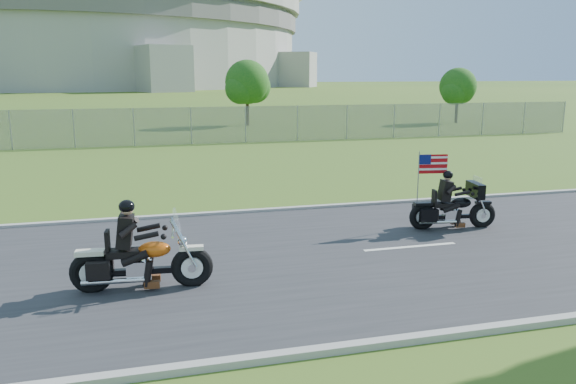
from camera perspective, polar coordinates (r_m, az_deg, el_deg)
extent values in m
plane|color=#37591B|center=(11.64, -5.70, -7.29)|extent=(420.00, 420.00, 0.00)
cube|color=#28282B|center=(11.64, -5.70, -7.20)|extent=(120.00, 8.00, 0.04)
cube|color=#9E9B93|center=(15.48, -8.09, -2.25)|extent=(120.00, 0.18, 0.12)
cube|color=#9E9B93|center=(7.97, -0.87, -16.38)|extent=(120.00, 0.18, 0.12)
cube|color=gray|center=(31.17, -20.93, 6.04)|extent=(60.00, 0.03, 2.00)
cylinder|color=#A3A099|center=(181.89, -21.10, 13.23)|extent=(130.00, 130.00, 20.00)
cylinder|color=#605E5B|center=(182.26, -21.28, 15.43)|extent=(132.00, 132.00, 4.00)
cylinder|color=#A3A099|center=(182.79, -21.43, 17.30)|extent=(134.00, 134.00, 6.00)
cylinder|color=#382316|center=(41.65, -4.15, 8.48)|extent=(0.22, 0.22, 2.52)
sphere|color=#1B5215|center=(41.58, -4.19, 11.08)|extent=(3.20, 3.20, 3.20)
sphere|color=#1B5215|center=(42.18, -3.43, 10.62)|extent=(2.40, 2.40, 2.40)
sphere|color=#1B5215|center=(41.10, -4.85, 10.44)|extent=(2.24, 2.24, 2.24)
cylinder|color=#382316|center=(45.58, 16.75, 8.14)|extent=(0.22, 0.22, 2.24)
sphere|color=#1B5215|center=(45.51, 16.88, 10.25)|extent=(2.80, 2.80, 2.80)
sphere|color=#1B5215|center=(46.17, 17.18, 9.85)|extent=(2.10, 2.10, 2.10)
sphere|color=#1B5215|center=(44.97, 16.54, 9.74)|extent=(1.96, 1.96, 1.96)
torus|color=black|center=(10.41, -9.72, -7.52)|extent=(0.78, 0.25, 0.76)
torus|color=black|center=(10.56, -19.35, -7.75)|extent=(0.78, 0.25, 0.76)
ellipsoid|color=#D9590F|center=(10.31, -13.42, -5.69)|extent=(0.60, 0.38, 0.29)
cube|color=black|center=(10.38, -16.37, -5.98)|extent=(0.59, 0.36, 0.12)
cube|color=black|center=(10.26, -16.22, -3.84)|extent=(0.28, 0.43, 0.57)
sphere|color=black|center=(10.14, -16.08, -1.42)|extent=(0.30, 0.30, 0.28)
cube|color=silver|center=(10.16, -11.23, -2.95)|extent=(0.08, 0.48, 0.41)
torus|color=black|center=(14.87, 19.13, -2.22)|extent=(0.69, 0.26, 0.67)
torus|color=black|center=(14.27, 13.50, -2.46)|extent=(0.69, 0.26, 0.67)
ellipsoid|color=black|center=(14.56, 17.17, -1.05)|extent=(0.55, 0.36, 0.26)
cube|color=black|center=(14.38, 15.43, -1.25)|extent=(0.54, 0.34, 0.11)
cube|color=black|center=(14.32, 15.68, 0.14)|extent=(0.27, 0.39, 0.50)
sphere|color=black|center=(14.27, 15.94, 1.68)|extent=(0.28, 0.28, 0.25)
cube|color=black|center=(14.63, 18.50, 0.21)|extent=(0.30, 0.75, 0.36)
cube|color=#B70C11|center=(14.28, 14.54, 2.77)|extent=(0.72, 0.12, 0.47)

